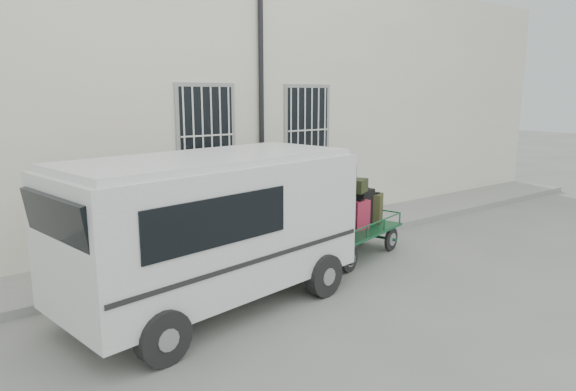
% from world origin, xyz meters
% --- Properties ---
extents(ground, '(80.00, 80.00, 0.00)m').
position_xyz_m(ground, '(0.00, 0.00, 0.00)').
color(ground, slate).
rests_on(ground, ground).
extents(building, '(24.00, 5.15, 6.00)m').
position_xyz_m(building, '(0.00, 5.50, 3.00)').
color(building, beige).
rests_on(building, ground).
extents(sidewalk, '(24.00, 1.70, 0.15)m').
position_xyz_m(sidewalk, '(0.00, 2.20, 0.07)').
color(sidewalk, gray).
rests_on(sidewalk, ground).
extents(luggage_cart, '(2.59, 1.51, 1.93)m').
position_xyz_m(luggage_cart, '(1.39, 0.47, 0.91)').
color(luggage_cart, black).
rests_on(luggage_cart, ground).
extents(van, '(4.86, 2.65, 2.33)m').
position_xyz_m(van, '(-1.94, 0.04, 1.33)').
color(van, silver).
rests_on(van, ground).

